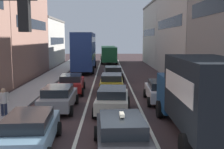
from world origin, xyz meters
name	(u,v)px	position (x,y,z in m)	size (l,w,h in m)	color
sidewalk_left	(48,79)	(-6.70, 20.00, 0.07)	(2.60, 64.00, 0.14)	#A3A3A3
lane_stripe_left	(95,80)	(-1.70, 20.00, 0.01)	(0.16, 60.00, 0.01)	silver
lane_stripe_right	(127,80)	(1.70, 20.00, 0.01)	(0.16, 60.00, 0.01)	silver
building_row_right	(202,27)	(9.90, 21.10, 5.57)	(7.20, 43.90, 11.99)	#B2ADA3
removalist_box_truck	(200,93)	(3.70, 2.78, 1.97)	(2.78, 7.73, 3.58)	navy
taxi_centre_lane_front	(121,134)	(0.18, 0.90, 0.80)	(2.23, 4.38, 1.66)	black
sedan_left_lane_front	(30,130)	(-3.39, 1.43, 0.80)	(2.25, 4.39, 1.49)	#759EB7
sedan_centre_lane_second	(113,99)	(-0.05, 6.96, 0.80)	(2.29, 4.41, 1.49)	beige
wagon_left_lane_second	(59,97)	(-3.33, 7.48, 0.80)	(2.06, 4.30, 1.49)	gray
hatchback_centre_lane_third	(112,82)	(-0.02, 13.22, 0.80)	(2.14, 4.34, 1.49)	#B29319
sedan_left_lane_third	(72,83)	(-3.25, 12.93, 0.80)	(2.20, 4.37, 1.49)	#A51E1E
coupe_centre_lane_fourth	(113,73)	(0.19, 19.33, 0.80)	(2.18, 4.36, 1.49)	black
sedan_right_lane_behind_truck	(161,91)	(3.31, 9.54, 0.80)	(2.21, 4.37, 1.49)	silver
bus_mid_queue_primary	(84,50)	(-3.41, 27.72, 2.83)	(2.82, 10.51, 5.06)	navy
bus_far_queue_secondary	(109,53)	(-0.17, 40.41, 1.76)	(3.03, 10.57, 2.90)	#1E6033
pedestrian_near_kerb	(4,101)	(-6.05, 5.88, 0.95)	(0.50, 0.34, 1.66)	#262D47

